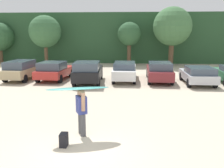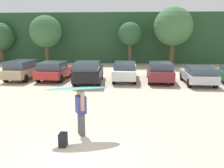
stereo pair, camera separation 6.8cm
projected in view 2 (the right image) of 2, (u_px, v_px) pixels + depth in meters
The scene contains 15 objects.
ground_plane at pixel (78, 154), 7.72m from camera, with size 120.00×120.00×0.00m, color beige.
hillside_ridge at pixel (119, 37), 35.42m from camera, with size 108.00×12.00×6.06m, color #284C2D.
tree_center_right at pixel (0, 37), 29.77m from camera, with size 3.37×3.37×4.88m.
tree_center at pixel (46, 32), 27.99m from camera, with size 3.61×3.61×5.61m.
tree_far_left at pixel (130, 34), 27.92m from camera, with size 2.64×2.64×4.86m.
tree_right at pixel (173, 27), 26.98m from camera, with size 4.23×4.23×6.47m.
parked_car_tan at pixel (24, 69), 19.81m from camera, with size 2.02×4.68×1.55m.
parked_car_red at pixel (55, 70), 19.60m from camera, with size 2.21×4.26×1.48m.
parked_car_black at pixel (88, 72), 18.30m from camera, with size 2.10×4.43×1.66m.
parked_car_white at pixel (125, 70), 19.31m from camera, with size 1.82×4.68×1.48m.
parked_car_maroon at pixel (160, 71), 19.06m from camera, with size 1.99×4.81×1.51m.
parked_car_silver at pixel (199, 75), 17.85m from camera, with size 2.00×3.97×1.32m.
person_adult at pixel (81, 109), 9.00m from camera, with size 0.48×0.67×1.74m.
surfboard_teal at pixel (77, 88), 8.87m from camera, with size 2.35×1.23×0.13m.
backpack_dropped at pixel (63, 140), 8.20m from camera, with size 0.24×0.34×0.45m.
Camera 2 is at (1.60, -7.01, 3.73)m, focal length 39.59 mm.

